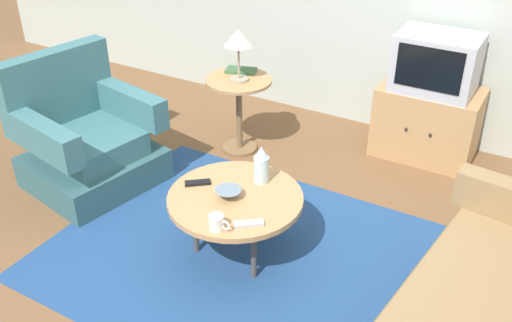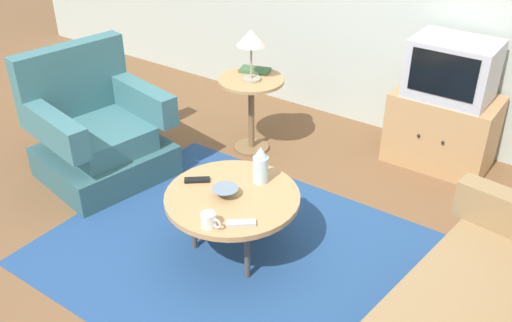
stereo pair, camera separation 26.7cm
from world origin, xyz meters
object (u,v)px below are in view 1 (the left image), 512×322
at_px(coffee_table, 235,200).
at_px(television, 436,63).
at_px(tv_remote_dark, 198,183).
at_px(tv_stand, 427,122).
at_px(armchair, 86,141).
at_px(tv_remote_silver, 249,224).
at_px(mug, 217,222).
at_px(table_lamp, 238,41).
at_px(book, 241,70).
at_px(bowl, 228,194).
at_px(side_table, 239,99).
at_px(vase, 261,165).

distance_m(coffee_table, television, 1.98).
bearing_deg(tv_remote_dark, tv_stand, -156.03).
xyz_separation_m(armchair, tv_remote_silver, (1.64, -0.39, 0.11)).
bearing_deg(mug, tv_stand, 74.86).
distance_m(table_lamp, book, 0.36).
bearing_deg(bowl, table_lamp, 118.62).
relative_size(tv_stand, tv_remote_dark, 5.09).
bearing_deg(side_table, bowl, -61.18).
bearing_deg(tv_stand, table_lamp, -151.69).
xyz_separation_m(bowl, tv_remote_dark, (-0.24, 0.03, -0.02)).
height_order(armchair, tv_remote_silver, armchair).
distance_m(mug, tv_remote_dark, 0.48).
height_order(table_lamp, book, table_lamp).
bearing_deg(mug, vase, 93.05).
height_order(tv_stand, book, book).
bearing_deg(tv_remote_silver, mug, 1.59).
distance_m(side_table, television, 1.54).
height_order(armchair, tv_remote_dark, armchair).
relative_size(table_lamp, tv_remote_silver, 2.49).
bearing_deg(bowl, tv_remote_silver, -35.36).
xyz_separation_m(vase, mug, (0.03, -0.54, -0.07)).
xyz_separation_m(tv_remote_dark, tv_remote_silver, (0.49, -0.20, 0.00)).
relative_size(side_table, book, 2.34).
height_order(tv_stand, vase, vase).
xyz_separation_m(armchair, table_lamp, (0.77, 0.94, 0.62)).
bearing_deg(tv_stand, vase, -110.78).
bearing_deg(vase, tv_stand, 69.22).
height_order(bowl, book, book).
bearing_deg(armchair, tv_stand, 139.22).
height_order(side_table, table_lamp, table_lamp).
distance_m(side_table, tv_remote_silver, 1.63).
bearing_deg(vase, side_table, 128.28).
distance_m(armchair, tv_remote_dark, 1.18).
bearing_deg(tv_remote_silver, bowl, -74.21).
relative_size(side_table, vase, 2.56).
height_order(armchair, mug, armchair).
height_order(television, book, television).
bearing_deg(mug, tv_remote_silver, 40.44).
bearing_deg(vase, armchair, -178.62).
distance_m(coffee_table, bowl, 0.07).
height_order(coffee_table, tv_remote_dark, tv_remote_dark).
bearing_deg(tv_remote_dark, armchair, -48.59).
bearing_deg(book, tv_remote_silver, -74.48).
bearing_deg(tv_remote_dark, side_table, -109.68).
xyz_separation_m(table_lamp, mug, (0.74, -1.45, -0.48)).
xyz_separation_m(side_table, television, (1.35, 0.67, 0.35)).
xyz_separation_m(tv_stand, tv_remote_dark, (-0.94, -1.85, 0.15)).
bearing_deg(coffee_table, vase, 76.61).
bearing_deg(television, book, -159.23).
relative_size(vase, tv_remote_silver, 1.51).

